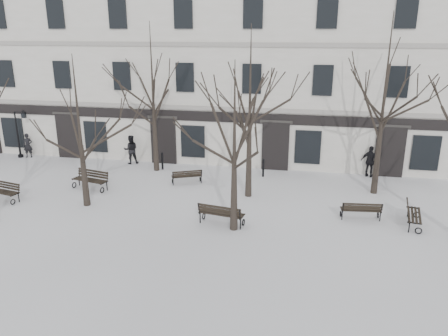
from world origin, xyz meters
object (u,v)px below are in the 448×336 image
(bench_4, at_px, (187,176))
(bench_5, at_px, (412,214))
(bench_1, at_px, (221,213))
(tree_1, at_px, (78,114))
(lamp_post, at_px, (20,130))
(bench_0, at_px, (3,191))
(bench_3, at_px, (91,179))
(bench_2, at_px, (361,210))
(tree_2, at_px, (234,128))

(bench_4, height_order, bench_5, bench_5)
(bench_1, distance_m, bench_4, 5.65)
(tree_1, distance_m, bench_4, 6.82)
(bench_1, relative_size, lamp_post, 0.65)
(bench_0, xyz_separation_m, bench_5, (19.28, 0.91, 0.00))
(bench_3, bearing_deg, bench_0, -132.58)
(bench_2, xyz_separation_m, lamp_post, (-20.97, 5.96, 1.36))
(tree_2, xyz_separation_m, bench_2, (5.38, 2.07, -3.92))
(bench_0, distance_m, lamp_post, 8.08)
(bench_1, height_order, bench_5, bench_1)
(tree_1, relative_size, bench_3, 3.42)
(bench_3, xyz_separation_m, bench_5, (15.81, -1.45, -0.04))
(tree_2, distance_m, bench_0, 12.45)
(bench_5, bearing_deg, bench_0, 102.11)
(bench_4, xyz_separation_m, lamp_post, (-12.06, 2.88, 1.39))
(tree_2, xyz_separation_m, bench_0, (-11.78, 1.03, -3.89))
(bench_1, relative_size, bench_4, 1.20)
(tree_2, xyz_separation_m, bench_3, (-8.31, 3.38, -3.85))
(bench_0, distance_m, bench_4, 9.23)
(bench_0, xyz_separation_m, lamp_post, (-3.80, 7.00, 1.34))
(bench_3, distance_m, lamp_post, 8.73)
(lamp_post, bearing_deg, bench_3, -32.54)
(bench_5, distance_m, lamp_post, 23.91)
(tree_2, bearing_deg, lamp_post, 152.75)
(bench_1, xyz_separation_m, bench_2, (6.00, 1.76, -0.06))
(tree_1, distance_m, bench_5, 15.46)
(tree_2, relative_size, lamp_post, 2.21)
(bench_2, bearing_deg, tree_2, 14.92)
(tree_1, bearing_deg, bench_3, 112.29)
(bench_1, bearing_deg, tree_2, 163.42)
(tree_1, bearing_deg, bench_4, 44.96)
(tree_1, relative_size, bench_1, 3.46)
(tree_1, height_order, lamp_post, tree_1)
(bench_3, bearing_deg, bench_2, 7.78)
(bench_0, distance_m, bench_2, 17.20)
(bench_2, bearing_deg, bench_4, -25.20)
(tree_1, xyz_separation_m, bench_3, (-0.88, 2.14, -3.90))
(tree_2, relative_size, bench_5, 3.65)
(bench_0, xyz_separation_m, bench_1, (11.17, -0.72, 0.04))
(bench_5, bearing_deg, bench_3, 94.18)
(tree_1, relative_size, bench_2, 3.96)
(tree_1, relative_size, bench_4, 4.16)
(tree_1, height_order, tree_2, tree_1)
(bench_3, bearing_deg, tree_1, -54.43)
(bench_0, distance_m, bench_1, 11.19)
(tree_1, distance_m, bench_1, 7.91)
(bench_4, relative_size, lamp_post, 0.54)
(bench_0, bearing_deg, bench_5, 15.19)
(bench_4, height_order, lamp_post, lamp_post)
(tree_2, bearing_deg, bench_1, 153.51)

